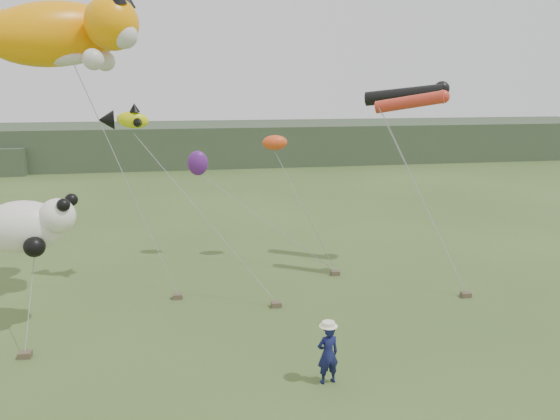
% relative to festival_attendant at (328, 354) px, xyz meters
% --- Properties ---
extents(ground, '(120.00, 120.00, 0.00)m').
position_rel_festival_attendant_xyz_m(ground, '(-0.21, 0.43, -0.86)').
color(ground, '#385123').
rests_on(ground, ground).
extents(headland, '(90.00, 13.00, 4.00)m').
position_rel_festival_attendant_xyz_m(headland, '(-3.33, 45.11, 1.06)').
color(headland, '#2D3D28').
rests_on(headland, ground).
extents(festival_attendant, '(0.69, 0.51, 1.73)m').
position_rel_festival_attendant_xyz_m(festival_attendant, '(0.00, 0.00, 0.00)').
color(festival_attendant, '#121645').
rests_on(festival_attendant, ground).
extents(sandbag_anchors, '(16.00, 5.74, 0.19)m').
position_rel_festival_attendant_xyz_m(sandbag_anchors, '(-0.74, 5.79, -0.77)').
color(sandbag_anchors, brown).
rests_on(sandbag_anchors, ground).
extents(cat_kite, '(6.56, 4.33, 2.91)m').
position_rel_festival_attendant_xyz_m(cat_kite, '(-7.51, 7.79, 9.01)').
color(cat_kite, '#FF9602').
rests_on(cat_kite, ground).
extents(fish_kite, '(2.07, 1.37, 1.05)m').
position_rel_festival_attendant_xyz_m(fish_kite, '(-5.96, 9.15, 5.90)').
color(fish_kite, '#CEDB0D').
rests_on(fish_kite, ground).
extents(tube_kites, '(3.71, 4.10, 1.31)m').
position_rel_festival_attendant_xyz_m(tube_kites, '(5.92, 8.83, 6.75)').
color(tube_kites, black).
rests_on(tube_kites, ground).
extents(panda_kite, '(3.09, 2.00, 1.92)m').
position_rel_festival_attendant_xyz_m(panda_kite, '(-8.82, 5.39, 2.68)').
color(panda_kite, white).
rests_on(panda_kite, ground).
extents(misc_kites, '(4.53, 1.64, 1.90)m').
position_rel_festival_attendant_xyz_m(misc_kites, '(-1.52, 11.76, 4.10)').
color(misc_kites, '#DE4919').
rests_on(misc_kites, ground).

